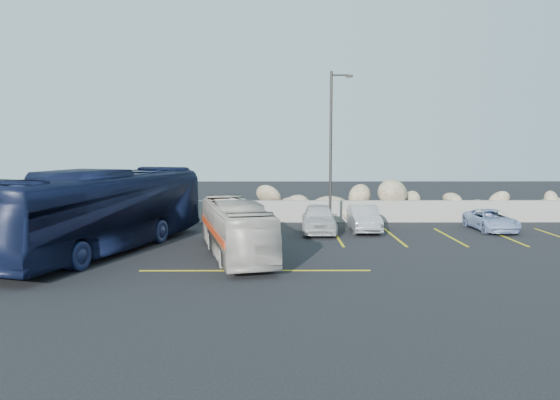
{
  "coord_description": "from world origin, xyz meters",
  "views": [
    {
      "loc": [
        -0.24,
        -18.31,
        4.38
      ],
      "look_at": [
        -0.11,
        4.0,
        2.07
      ],
      "focal_mm": 35.0,
      "sensor_mm": 36.0,
      "label": 1
    }
  ],
  "objects_px": {
    "tour_coach": "(103,211)",
    "car_b": "(364,219)",
    "car_a": "(319,218)",
    "car_d": "(491,220)",
    "lamppost": "(332,145)",
    "vintage_bus": "(236,229)"
  },
  "relations": [
    {
      "from": "vintage_bus",
      "to": "car_a",
      "type": "relative_size",
      "value": 1.86
    },
    {
      "from": "car_b",
      "to": "car_d",
      "type": "bearing_deg",
      "value": 1.9
    },
    {
      "from": "tour_coach",
      "to": "car_a",
      "type": "relative_size",
      "value": 2.89
    },
    {
      "from": "lamppost",
      "to": "car_d",
      "type": "bearing_deg",
      "value": -4.35
    },
    {
      "from": "vintage_bus",
      "to": "car_d",
      "type": "bearing_deg",
      "value": 12.95
    },
    {
      "from": "car_b",
      "to": "vintage_bus",
      "type": "bearing_deg",
      "value": -133.94
    },
    {
      "from": "lamppost",
      "to": "car_d",
      "type": "xyz_separation_m",
      "value": [
        8.03,
        -0.61,
        -3.77
      ]
    },
    {
      "from": "vintage_bus",
      "to": "car_a",
      "type": "distance_m",
      "value": 6.73
    },
    {
      "from": "lamppost",
      "to": "car_a",
      "type": "height_order",
      "value": "lamppost"
    },
    {
      "from": "lamppost",
      "to": "tour_coach",
      "type": "distance_m",
      "value": 11.76
    },
    {
      "from": "tour_coach",
      "to": "car_b",
      "type": "relative_size",
      "value": 3.13
    },
    {
      "from": "vintage_bus",
      "to": "tour_coach",
      "type": "xyz_separation_m",
      "value": [
        -5.45,
        0.94,
        0.59
      ]
    },
    {
      "from": "tour_coach",
      "to": "car_a",
      "type": "height_order",
      "value": "tour_coach"
    },
    {
      "from": "car_d",
      "to": "lamppost",
      "type": "bearing_deg",
      "value": 173.76
    },
    {
      "from": "vintage_bus",
      "to": "car_a",
      "type": "bearing_deg",
      "value": 43.23
    },
    {
      "from": "vintage_bus",
      "to": "car_b",
      "type": "relative_size",
      "value": 2.02
    },
    {
      "from": "car_a",
      "to": "car_d",
      "type": "distance_m",
      "value": 8.77
    },
    {
      "from": "car_b",
      "to": "car_d",
      "type": "xyz_separation_m",
      "value": [
        6.45,
        0.13,
        -0.1
      ]
    },
    {
      "from": "car_b",
      "to": "car_d",
      "type": "height_order",
      "value": "car_b"
    },
    {
      "from": "tour_coach",
      "to": "car_d",
      "type": "distance_m",
      "value": 18.68
    },
    {
      "from": "car_b",
      "to": "tour_coach",
      "type": "bearing_deg",
      "value": -155.14
    },
    {
      "from": "vintage_bus",
      "to": "tour_coach",
      "type": "distance_m",
      "value": 5.56
    }
  ]
}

